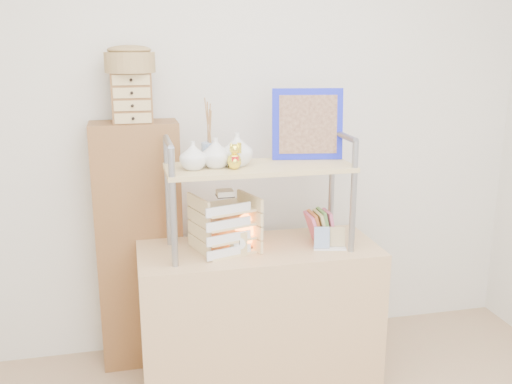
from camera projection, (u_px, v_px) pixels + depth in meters
room_shell at (316, 59)px, 1.85m from camera, size 3.42×3.41×2.61m
desk at (259, 316)px, 2.95m from camera, size 1.20×0.50×0.75m
cabinet at (140, 246)px, 3.10m from camera, size 0.45×0.24×1.35m
hutch at (254, 163)px, 2.75m from camera, size 0.90×0.34×0.78m
letter_tray at (225, 227)px, 2.78m from camera, size 0.31×0.31×0.31m
salt_lamp at (245, 231)px, 2.82m from camera, size 0.12×0.11×0.18m
desk_clock at (239, 243)px, 2.74m from camera, size 0.09×0.05×0.12m
postcard_stand at (330, 243)px, 2.83m from camera, size 0.17×0.08×0.12m
drawer_chest at (132, 98)px, 2.87m from camera, size 0.20×0.16×0.25m
woven_basket at (130, 62)px, 2.83m from camera, size 0.25×0.25×0.10m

